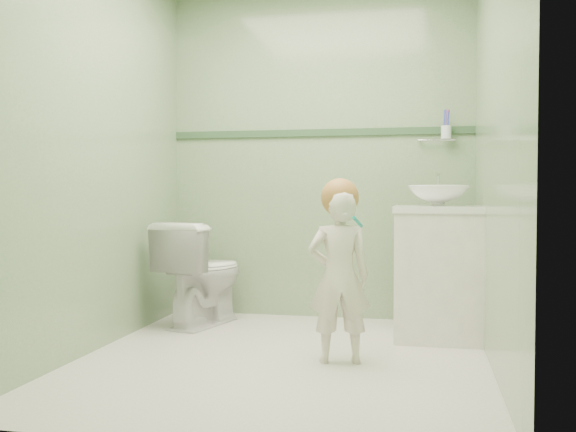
# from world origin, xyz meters

# --- Properties ---
(ground) EXTENTS (2.50, 2.50, 0.00)m
(ground) POSITION_xyz_m (0.00, 0.00, 0.00)
(ground) COLOR beige
(ground) RESTS_ON ground
(room_shell) EXTENTS (2.50, 2.54, 2.40)m
(room_shell) POSITION_xyz_m (0.00, 0.00, 1.20)
(room_shell) COLOR gray
(room_shell) RESTS_ON ground
(trim_stripe) EXTENTS (2.20, 0.02, 0.05)m
(trim_stripe) POSITION_xyz_m (0.00, 1.24, 1.35)
(trim_stripe) COLOR #335434
(trim_stripe) RESTS_ON room_shell
(vanity) EXTENTS (0.52, 0.50, 0.80)m
(vanity) POSITION_xyz_m (0.84, 0.70, 0.40)
(vanity) COLOR silver
(vanity) RESTS_ON ground
(counter) EXTENTS (0.54, 0.52, 0.04)m
(counter) POSITION_xyz_m (0.84, 0.70, 0.81)
(counter) COLOR white
(counter) RESTS_ON vanity
(basin) EXTENTS (0.37, 0.37, 0.13)m
(basin) POSITION_xyz_m (0.84, 0.70, 0.89)
(basin) COLOR white
(basin) RESTS_ON counter
(faucet) EXTENTS (0.03, 0.13, 0.18)m
(faucet) POSITION_xyz_m (0.84, 0.89, 0.97)
(faucet) COLOR silver
(faucet) RESTS_ON counter
(cup_holder) EXTENTS (0.26, 0.07, 0.21)m
(cup_holder) POSITION_xyz_m (0.89, 1.18, 1.33)
(cup_holder) COLOR silver
(cup_holder) RESTS_ON room_shell
(toilet) EXTENTS (0.56, 0.78, 0.72)m
(toilet) POSITION_xyz_m (-0.74, 0.80, 0.36)
(toilet) COLOR white
(toilet) RESTS_ON ground
(toddler) EXTENTS (0.38, 0.29, 0.92)m
(toddler) POSITION_xyz_m (0.31, 0.00, 0.46)
(toddler) COLOR beige
(toddler) RESTS_ON ground
(hair_cap) EXTENTS (0.20, 0.20, 0.20)m
(hair_cap) POSITION_xyz_m (0.31, 0.03, 0.89)
(hair_cap) COLOR #A77034
(hair_cap) RESTS_ON toddler
(teal_toothbrush) EXTENTS (0.11, 0.14, 0.08)m
(teal_toothbrush) POSITION_xyz_m (0.41, -0.10, 0.77)
(teal_toothbrush) COLOR #049083
(teal_toothbrush) RESTS_ON toddler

